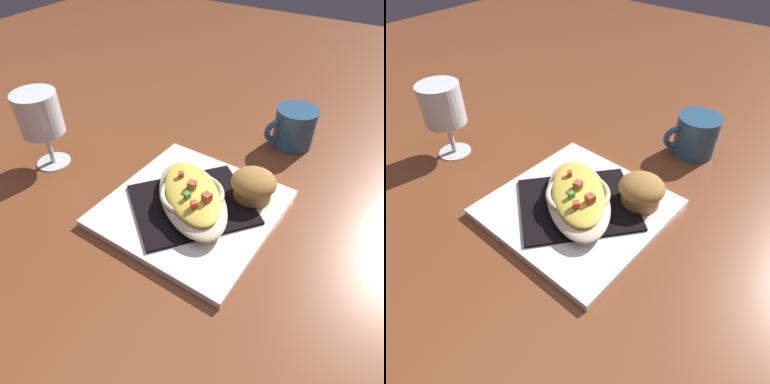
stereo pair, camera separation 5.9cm
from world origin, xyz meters
TOP-DOWN VIEW (x-y plane):
  - ground_plane at (0.00, 0.00)m, footprint 2.60×2.60m
  - square_plate at (0.00, 0.00)m, footprint 0.29×0.29m
  - folded_napkin at (0.00, 0.00)m, footprint 0.26×0.25m
  - gratin_dish at (-0.00, -0.00)m, footprint 0.22×0.22m
  - muffin at (0.07, -0.08)m, footprint 0.08×0.08m
  - coffee_mug at (0.29, -0.08)m, footprint 0.11×0.09m
  - stemmed_glass at (-0.03, 0.32)m, footprint 0.08×0.08m

SIDE VIEW (x-z plane):
  - ground_plane at x=0.00m, z-range 0.00..0.00m
  - square_plate at x=0.00m, z-range 0.00..0.01m
  - folded_napkin at x=0.00m, z-range 0.01..0.02m
  - gratin_dish at x=0.00m, z-range 0.01..0.06m
  - coffee_mug at x=0.29m, z-range 0.00..0.08m
  - muffin at x=0.07m, z-range 0.01..0.07m
  - stemmed_glass at x=-0.03m, z-range 0.03..0.18m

